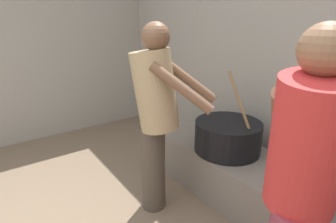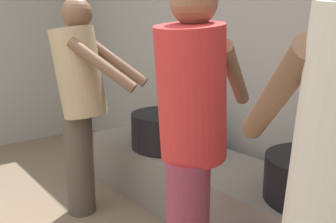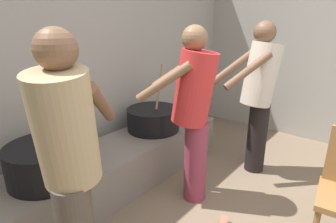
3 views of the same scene
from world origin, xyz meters
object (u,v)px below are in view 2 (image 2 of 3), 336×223
object	(u,v)px
cook_in_tan_shirt	(80,96)
cook_in_red_shirt	(191,131)
cooking_pot_main	(319,179)
cooking_pot_secondary	(169,130)

from	to	relation	value
cook_in_tan_shirt	cook_in_red_shirt	xyz separation A→B (m)	(1.14, 0.00, 0.00)
cooking_pot_main	cook_in_tan_shirt	xyz separation A→B (m)	(-1.39, -0.69, 0.32)
cooking_pot_secondary	cook_in_red_shirt	distance (m)	1.19
cooking_pot_main	cooking_pot_secondary	bearing A→B (deg)	-177.72
cooking_pot_main	cooking_pot_secondary	distance (m)	1.22
cook_in_tan_shirt	cook_in_red_shirt	size ratio (longest dim) A/B	1.00
cook_in_red_shirt	cooking_pot_main	bearing A→B (deg)	69.89
cooking_pot_main	cooking_pot_secondary	world-z (taller)	cooking_pot_secondary
cook_in_tan_shirt	cook_in_red_shirt	distance (m)	1.14
cooking_pot_main	cook_in_tan_shirt	bearing A→B (deg)	-153.67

